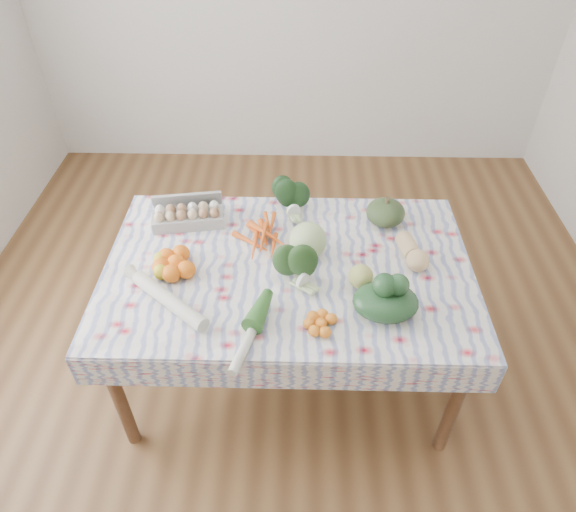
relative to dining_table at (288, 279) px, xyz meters
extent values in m
plane|color=brown|center=(0.00, 0.00, -0.68)|extent=(4.50, 4.50, 0.00)
cube|color=brown|center=(0.00, 0.00, 0.05)|extent=(1.60, 1.00, 0.04)
cylinder|color=brown|center=(-0.74, -0.44, -0.32)|extent=(0.06, 0.06, 0.71)
cylinder|color=brown|center=(0.74, -0.44, -0.32)|extent=(0.06, 0.06, 0.71)
cylinder|color=brown|center=(-0.74, 0.44, -0.32)|extent=(0.06, 0.06, 0.71)
cylinder|color=brown|center=(0.74, 0.44, -0.32)|extent=(0.06, 0.06, 0.71)
cube|color=white|center=(0.00, 0.00, 0.08)|extent=(1.66, 1.06, 0.01)
cube|color=#9D9C98|center=(-0.50, 0.29, 0.13)|extent=(0.36, 0.19, 0.09)
cube|color=#E75A17|center=(-0.12, 0.18, 0.11)|extent=(0.31, 0.30, 0.04)
ellipsoid|color=#163214|center=(0.00, 0.41, 0.16)|extent=(0.21, 0.20, 0.16)
ellipsoid|color=#364A26|center=(0.47, 0.33, 0.15)|extent=(0.24, 0.24, 0.12)
sphere|color=#AFCB83|center=(0.09, 0.08, 0.17)|extent=(0.19, 0.19, 0.17)
ellipsoid|color=#DDB379|center=(0.56, 0.05, 0.14)|extent=(0.15, 0.24, 0.10)
cube|color=orange|center=(-0.49, -0.04, 0.13)|extent=(0.34, 0.34, 0.09)
ellipsoid|color=#214319|center=(0.03, -0.10, 0.15)|extent=(0.24, 0.24, 0.12)
cube|color=orange|center=(0.14, -0.36, 0.11)|extent=(0.21, 0.21, 0.05)
sphere|color=#C0C360|center=(0.31, -0.12, 0.14)|extent=(0.12, 0.12, 0.11)
ellipsoid|color=#18371B|center=(0.40, -0.27, 0.14)|extent=(0.28, 0.23, 0.12)
cylinder|color=beige|center=(-0.48, -0.26, 0.12)|extent=(0.38, 0.33, 0.06)
cylinder|color=silver|center=(-0.13, -0.41, 0.11)|extent=(0.15, 0.39, 0.04)
camera|label=1|loc=(0.04, -1.70, 1.66)|focal=32.00mm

